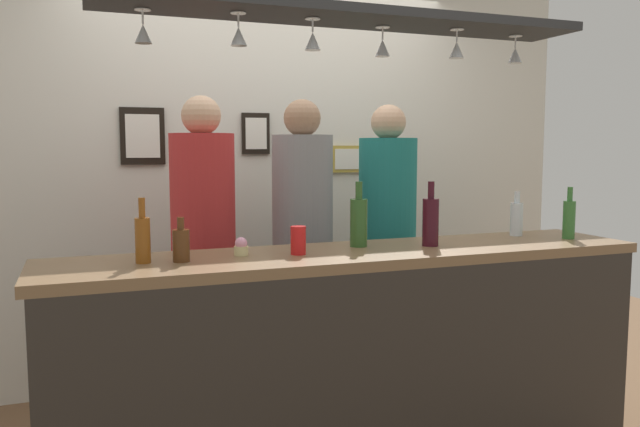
# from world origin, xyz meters

# --- Properties ---
(back_wall) EXTENTS (4.40, 0.06, 2.60)m
(back_wall) POSITION_xyz_m (0.00, 1.10, 1.30)
(back_wall) COLOR silver
(back_wall) RESTS_ON ground_plane
(bar_counter) EXTENTS (2.70, 0.55, 1.04)m
(bar_counter) POSITION_xyz_m (0.00, -0.51, 0.70)
(bar_counter) COLOR brown
(bar_counter) RESTS_ON ground_plane
(overhead_glass_rack) EXTENTS (2.20, 0.36, 0.04)m
(overhead_glass_rack) POSITION_xyz_m (0.00, -0.30, 2.06)
(overhead_glass_rack) COLOR black
(hanging_wineglass_far_left) EXTENTS (0.07, 0.07, 0.13)m
(hanging_wineglass_far_left) POSITION_xyz_m (-0.88, -0.24, 1.95)
(hanging_wineglass_far_left) COLOR silver
(hanging_wineglass_far_left) RESTS_ON overhead_glass_rack
(hanging_wineglass_left) EXTENTS (0.07, 0.07, 0.13)m
(hanging_wineglass_left) POSITION_xyz_m (-0.51, -0.31, 1.95)
(hanging_wineglass_left) COLOR silver
(hanging_wineglass_left) RESTS_ON overhead_glass_rack
(hanging_wineglass_center_left) EXTENTS (0.07, 0.07, 0.13)m
(hanging_wineglass_center_left) POSITION_xyz_m (-0.19, -0.30, 1.95)
(hanging_wineglass_center_left) COLOR silver
(hanging_wineglass_center_left) RESTS_ON overhead_glass_rack
(hanging_wineglass_center) EXTENTS (0.07, 0.07, 0.13)m
(hanging_wineglass_center) POSITION_xyz_m (0.18, -0.24, 1.95)
(hanging_wineglass_center) COLOR silver
(hanging_wineglass_center) RESTS_ON overhead_glass_rack
(hanging_wineglass_center_right) EXTENTS (0.07, 0.07, 0.13)m
(hanging_wineglass_center_right) POSITION_xyz_m (0.52, -0.31, 1.95)
(hanging_wineglass_center_right) COLOR silver
(hanging_wineglass_center_right) RESTS_ON overhead_glass_rack
(hanging_wineglass_right) EXTENTS (0.07, 0.07, 0.13)m
(hanging_wineglass_right) POSITION_xyz_m (0.89, -0.26, 1.95)
(hanging_wineglass_right) COLOR silver
(hanging_wineglass_right) RESTS_ON overhead_glass_rack
(person_left_red_shirt) EXTENTS (0.34, 0.34, 1.76)m
(person_left_red_shirt) POSITION_xyz_m (-0.53, 0.45, 1.07)
(person_left_red_shirt) COLOR #2D334C
(person_left_red_shirt) RESTS_ON ground_plane
(person_middle_grey_shirt) EXTENTS (0.34, 0.34, 1.76)m
(person_middle_grey_shirt) POSITION_xyz_m (0.03, 0.45, 1.06)
(person_middle_grey_shirt) COLOR #2D334C
(person_middle_grey_shirt) RESTS_ON ground_plane
(person_right_teal_shirt) EXTENTS (0.34, 0.34, 1.74)m
(person_right_teal_shirt) POSITION_xyz_m (0.56, 0.45, 1.05)
(person_right_teal_shirt) COLOR #2D334C
(person_right_teal_shirt) RESTS_ON ground_plane
(bottle_beer_amber_tall) EXTENTS (0.06, 0.06, 0.26)m
(bottle_beer_amber_tall) POSITION_xyz_m (-0.91, -0.33, 1.14)
(bottle_beer_amber_tall) COLOR brown
(bottle_beer_amber_tall) RESTS_ON bar_counter
(bottle_soda_clear) EXTENTS (0.06, 0.06, 0.23)m
(bottle_soda_clear) POSITION_xyz_m (0.97, -0.21, 1.13)
(bottle_soda_clear) COLOR silver
(bottle_soda_clear) RESTS_ON bar_counter
(bottle_wine_dark_red) EXTENTS (0.08, 0.08, 0.30)m
(bottle_wine_dark_red) POSITION_xyz_m (0.38, -0.35, 1.15)
(bottle_wine_dark_red) COLOR #380F19
(bottle_wine_dark_red) RESTS_ON bar_counter
(bottle_champagne_green) EXTENTS (0.08, 0.08, 0.30)m
(bottle_champagne_green) POSITION_xyz_m (0.06, -0.25, 1.15)
(bottle_champagne_green) COLOR #2D5623
(bottle_champagne_green) RESTS_ON bar_counter
(bottle_beer_brown_stubby) EXTENTS (0.07, 0.07, 0.18)m
(bottle_beer_brown_stubby) POSITION_xyz_m (-0.77, -0.36, 1.11)
(bottle_beer_brown_stubby) COLOR #512D14
(bottle_beer_brown_stubby) RESTS_ON bar_counter
(bottle_beer_green_import) EXTENTS (0.06, 0.06, 0.26)m
(bottle_beer_green_import) POSITION_xyz_m (1.14, -0.39, 1.14)
(bottle_beer_green_import) COLOR #336B2D
(bottle_beer_green_import) RESTS_ON bar_counter
(drink_can) EXTENTS (0.07, 0.07, 0.12)m
(drink_can) POSITION_xyz_m (-0.27, -0.36, 1.10)
(drink_can) COLOR red
(drink_can) RESTS_ON bar_counter
(cupcake) EXTENTS (0.06, 0.06, 0.08)m
(cupcake) POSITION_xyz_m (-0.51, -0.30, 1.07)
(cupcake) COLOR beige
(cupcake) RESTS_ON bar_counter
(picture_frame_crest) EXTENTS (0.18, 0.02, 0.26)m
(picture_frame_crest) POSITION_xyz_m (-0.08, 1.06, 1.58)
(picture_frame_crest) COLOR black
(picture_frame_crest) RESTS_ON back_wall
(picture_frame_caricature) EXTENTS (0.26, 0.02, 0.34)m
(picture_frame_caricature) POSITION_xyz_m (-0.77, 1.06, 1.56)
(picture_frame_caricature) COLOR black
(picture_frame_caricature) RESTS_ON back_wall
(picture_frame_lower_pair) EXTENTS (0.30, 0.02, 0.18)m
(picture_frame_lower_pair) POSITION_xyz_m (0.58, 1.06, 1.41)
(picture_frame_lower_pair) COLOR #B29338
(picture_frame_lower_pair) RESTS_ON back_wall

